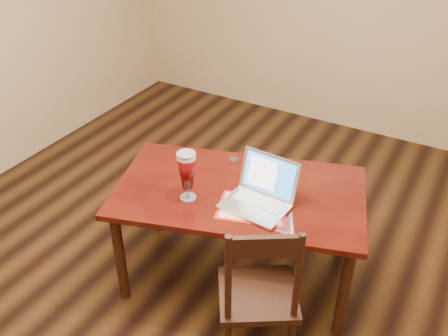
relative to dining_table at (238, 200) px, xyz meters
The scene contains 4 objects.
ground 0.64m from the dining_table, 140.44° to the right, with size 5.00×5.00×0.00m, color black.
room_shell 1.15m from the dining_table, 140.44° to the right, with size 4.51×5.01×2.71m.
dining_table is the anchor object (origin of this frame).
dining_chair 0.63m from the dining_table, 51.18° to the right, with size 0.55×0.55×0.96m.
Camera 1 is at (1.24, -2.04, 2.42)m, focal length 40.00 mm.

